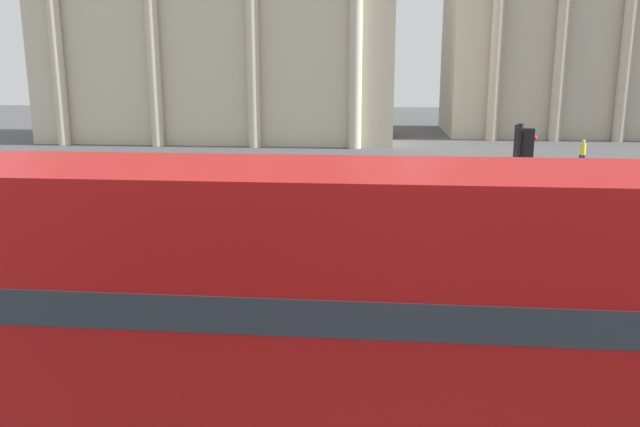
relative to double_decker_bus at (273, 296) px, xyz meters
The scene contains 9 objects.
double_decker_bus is the anchor object (origin of this frame).
plaza_building_left 44.58m from the double_decker_bus, 104.95° to the left, with size 27.57×12.61×18.42m.
plaza_building_right 55.11m from the double_decker_bus, 66.13° to the left, with size 30.91×14.27×17.10m.
traffic_light_near 7.45m from the double_decker_bus, 53.47° to the left, with size 0.42×0.24×4.11m.
traffic_light_mid 15.39m from the double_decker_bus, 66.89° to the left, with size 0.42×0.24×3.46m.
car_white 11.05m from the double_decker_bus, 65.54° to the left, with size 4.20×1.93×1.35m.
pedestrian_olive 10.62m from the double_decker_bus, 49.38° to the left, with size 0.32×0.32×1.76m.
pedestrian_yellow 30.50m from the double_decker_bus, 65.93° to the left, with size 0.32×0.32×1.63m.
pedestrian_blue 7.00m from the double_decker_bus, 137.13° to the left, with size 0.32×0.32×1.63m.
Camera 1 is at (-0.52, -2.05, 5.14)m, focal length 35.00 mm.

